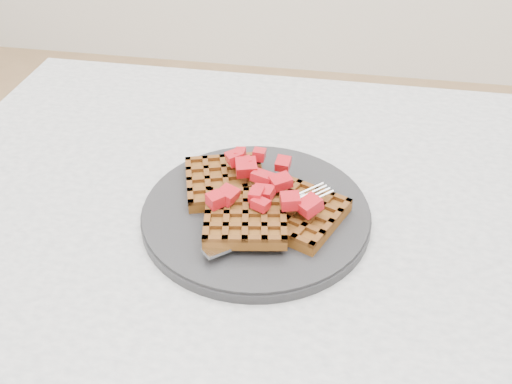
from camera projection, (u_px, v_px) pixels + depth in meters
table at (362, 305)px, 0.73m from camera, size 1.20×0.80×0.75m
plate at (256, 213)px, 0.69m from camera, size 0.28×0.28×0.02m
waffles at (256, 202)px, 0.67m from camera, size 0.22×0.19×0.03m
strawberry_pile at (256, 182)px, 0.66m from camera, size 0.15×0.15×0.02m
fork at (279, 223)px, 0.65m from camera, size 0.14×0.14×0.02m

